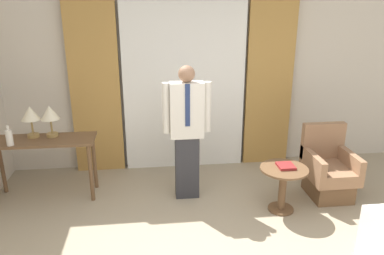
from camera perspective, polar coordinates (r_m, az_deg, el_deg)
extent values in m
cube|color=beige|center=(5.48, -1.31, 7.82)|extent=(10.00, 0.06, 2.70)
cube|color=white|center=(5.36, -1.17, 6.92)|extent=(1.73, 0.06, 2.58)
cube|color=#B28442|center=(5.39, -14.60, 6.37)|extent=(0.69, 0.06, 2.58)
cube|color=#B28442|center=(5.62, 11.72, 7.09)|extent=(0.69, 0.06, 2.58)
cube|color=brown|center=(4.95, -21.98, -1.85)|extent=(1.29, 0.46, 0.03)
cylinder|color=brown|center=(4.82, -15.17, -6.71)|extent=(0.05, 0.05, 0.75)
cylinder|color=brown|center=(5.43, -27.00, -5.24)|extent=(0.05, 0.05, 0.75)
cylinder|color=brown|center=(5.13, -14.65, -5.05)|extent=(0.05, 0.05, 0.75)
cylinder|color=#9E7F47|center=(5.06, -23.01, -1.12)|extent=(0.14, 0.14, 0.04)
cylinder|color=#9E7F47|center=(5.03, -23.18, 0.09)|extent=(0.02, 0.02, 0.19)
cone|color=beige|center=(4.98, -23.44, 2.03)|extent=(0.23, 0.23, 0.17)
cylinder|color=#9E7F47|center=(5.00, -20.49, -1.04)|extent=(0.14, 0.14, 0.04)
cylinder|color=#9E7F47|center=(4.97, -20.64, 0.19)|extent=(0.02, 0.02, 0.19)
cone|color=beige|center=(4.92, -20.88, 2.16)|extent=(0.23, 0.23, 0.17)
cylinder|color=silver|center=(4.87, -26.07, -1.41)|extent=(0.08, 0.08, 0.19)
cylinder|color=silver|center=(4.83, -26.28, -0.05)|extent=(0.03, 0.03, 0.05)
cube|color=#2D2D33|center=(4.74, -0.76, -6.04)|extent=(0.29, 0.16, 0.82)
cube|color=silver|center=(4.47, -0.80, 2.66)|extent=(0.41, 0.18, 0.68)
cube|color=navy|center=(4.35, -0.68, 3.37)|extent=(0.06, 0.01, 0.51)
cylinder|color=silver|center=(4.44, -4.00, 2.97)|extent=(0.09, 0.09, 0.61)
cylinder|color=silver|center=(4.49, 2.35, 3.18)|extent=(0.09, 0.09, 0.61)
sphere|color=#936B51|center=(4.37, -0.83, 8.18)|extent=(0.20, 0.20, 0.20)
cube|color=brown|center=(5.17, 19.99, -8.47)|extent=(0.48, 0.54, 0.26)
cube|color=#936B4C|center=(5.08, 20.25, -6.37)|extent=(0.56, 0.64, 0.16)
cube|color=#936B4C|center=(5.19, 19.32, -1.88)|extent=(0.56, 0.10, 0.48)
cube|color=#936B4C|center=(4.91, 17.96, -4.81)|extent=(0.08, 0.64, 0.18)
cube|color=#936B4C|center=(5.12, 22.88, -4.41)|extent=(0.08, 0.64, 0.18)
cylinder|color=brown|center=(4.75, 13.35, -11.94)|extent=(0.31, 0.31, 0.02)
cylinder|color=brown|center=(4.63, 13.59, -9.26)|extent=(0.09, 0.09, 0.53)
cylinder|color=brown|center=(4.50, 13.86, -6.15)|extent=(0.56, 0.56, 0.02)
cube|color=maroon|center=(4.52, 14.10, -5.70)|extent=(0.19, 0.21, 0.03)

